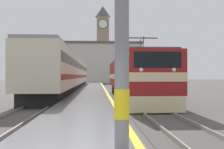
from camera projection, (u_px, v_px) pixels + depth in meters
name	position (u px, v px, depth m)	size (l,w,h in m)	color
ground_plane	(92.00, 91.00, 33.02)	(200.00, 200.00, 0.00)	#514C47
platform	(92.00, 91.00, 28.03)	(3.16, 140.00, 0.42)	slate
rail_track_near	(124.00, 93.00, 28.23)	(2.83, 140.00, 0.16)	#514C47
rail_track_far	(64.00, 93.00, 27.86)	(2.84, 140.00, 0.16)	#514C47
locomotive_train	(133.00, 78.00, 21.18)	(2.92, 17.49, 4.35)	black
passenger_train	(69.00, 73.00, 32.97)	(2.92, 37.76, 4.12)	black
clock_tower	(103.00, 42.00, 76.98)	(4.40, 4.40, 22.45)	gray
station_building	(94.00, 63.00, 69.09)	(24.45, 8.76, 10.54)	beige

